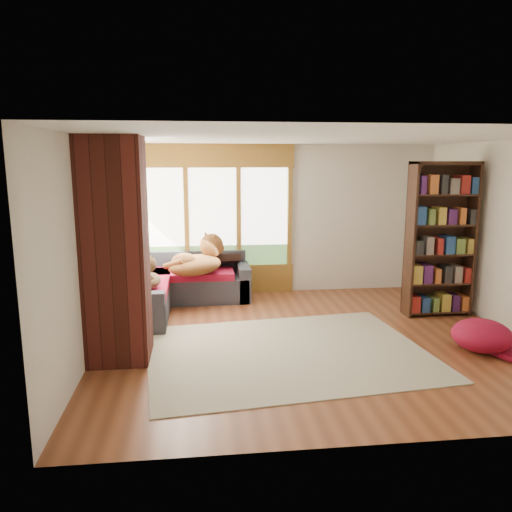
{
  "coord_description": "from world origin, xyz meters",
  "views": [
    {
      "loc": [
        -1.44,
        -6.14,
        2.34
      ],
      "look_at": [
        -0.62,
        0.97,
        0.95
      ],
      "focal_mm": 35.0,
      "sensor_mm": 36.0,
      "label": 1
    }
  ],
  "objects_px": {
    "brick_chimney": "(116,251)",
    "bookshelf": "(441,240)",
    "dog_tan": "(199,256)",
    "dog_brindle": "(146,274)",
    "pouf": "(482,335)",
    "area_rug": "(287,352)",
    "sectional_sofa": "(168,289)"
  },
  "relations": [
    {
      "from": "sectional_sofa",
      "to": "bookshelf",
      "type": "relative_size",
      "value": 0.95
    },
    {
      "from": "brick_chimney",
      "to": "dog_brindle",
      "type": "relative_size",
      "value": 3.62
    },
    {
      "from": "dog_tan",
      "to": "bookshelf",
      "type": "bearing_deg",
      "value": -51.73
    },
    {
      "from": "brick_chimney",
      "to": "bookshelf",
      "type": "distance_m",
      "value": 4.7
    },
    {
      "from": "area_rug",
      "to": "dog_brindle",
      "type": "bearing_deg",
      "value": 142.65
    },
    {
      "from": "dog_tan",
      "to": "brick_chimney",
      "type": "bearing_deg",
      "value": -152.22
    },
    {
      "from": "bookshelf",
      "to": "dog_tan",
      "type": "xyz_separation_m",
      "value": [
        -3.59,
        0.89,
        -0.34
      ]
    },
    {
      "from": "dog_brindle",
      "to": "bookshelf",
      "type": "bearing_deg",
      "value": -89.94
    },
    {
      "from": "bookshelf",
      "to": "dog_brindle",
      "type": "height_order",
      "value": "bookshelf"
    },
    {
      "from": "pouf",
      "to": "dog_brindle",
      "type": "bearing_deg",
      "value": 159.33
    },
    {
      "from": "pouf",
      "to": "area_rug",
      "type": "bearing_deg",
      "value": 175.13
    },
    {
      "from": "bookshelf",
      "to": "dog_tan",
      "type": "distance_m",
      "value": 3.72
    },
    {
      "from": "bookshelf",
      "to": "pouf",
      "type": "relative_size",
      "value": 3.2
    },
    {
      "from": "brick_chimney",
      "to": "bookshelf",
      "type": "relative_size",
      "value": 1.12
    },
    {
      "from": "pouf",
      "to": "dog_tan",
      "type": "xyz_separation_m",
      "value": [
        -3.46,
        2.36,
        0.61
      ]
    },
    {
      "from": "bookshelf",
      "to": "dog_tan",
      "type": "relative_size",
      "value": 2.04
    },
    {
      "from": "dog_brindle",
      "to": "dog_tan",
      "type": "bearing_deg",
      "value": -43.05
    },
    {
      "from": "dog_tan",
      "to": "dog_brindle",
      "type": "height_order",
      "value": "dog_tan"
    },
    {
      "from": "brick_chimney",
      "to": "dog_brindle",
      "type": "height_order",
      "value": "brick_chimney"
    },
    {
      "from": "pouf",
      "to": "dog_tan",
      "type": "relative_size",
      "value": 0.64
    },
    {
      "from": "dog_brindle",
      "to": "area_rug",
      "type": "bearing_deg",
      "value": -125.69
    },
    {
      "from": "pouf",
      "to": "dog_brindle",
      "type": "xyz_separation_m",
      "value": [
        -4.23,
        1.59,
        0.52
      ]
    },
    {
      "from": "area_rug",
      "to": "pouf",
      "type": "bearing_deg",
      "value": -4.87
    },
    {
      "from": "sectional_sofa",
      "to": "area_rug",
      "type": "height_order",
      "value": "sectional_sofa"
    },
    {
      "from": "brick_chimney",
      "to": "area_rug",
      "type": "height_order",
      "value": "brick_chimney"
    },
    {
      "from": "dog_tan",
      "to": "dog_brindle",
      "type": "relative_size",
      "value": 1.58
    },
    {
      "from": "sectional_sofa",
      "to": "brick_chimney",
      "type": "bearing_deg",
      "value": -102.56
    },
    {
      "from": "area_rug",
      "to": "sectional_sofa",
      "type": "bearing_deg",
      "value": 126.35
    },
    {
      "from": "area_rug",
      "to": "dog_tan",
      "type": "distance_m",
      "value": 2.54
    },
    {
      "from": "brick_chimney",
      "to": "area_rug",
      "type": "bearing_deg",
      "value": -2.05
    },
    {
      "from": "area_rug",
      "to": "dog_brindle",
      "type": "relative_size",
      "value": 4.7
    },
    {
      "from": "dog_tan",
      "to": "dog_brindle",
      "type": "bearing_deg",
      "value": -172.52
    }
  ]
}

